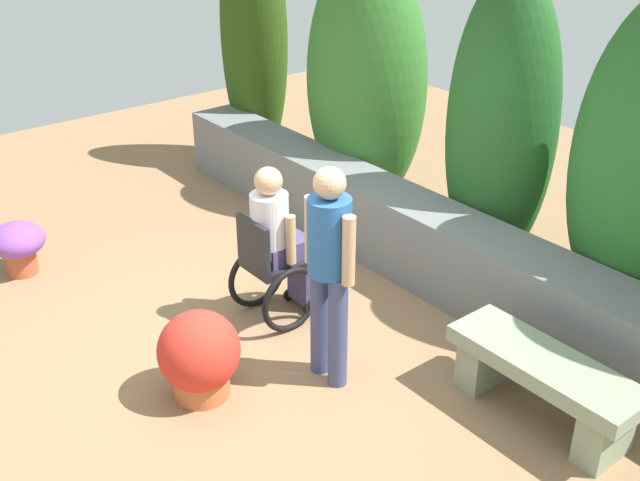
% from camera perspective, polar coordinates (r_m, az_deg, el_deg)
% --- Properties ---
extents(ground_plane, '(12.58, 12.58, 0.00)m').
position_cam_1_polar(ground_plane, '(6.00, -4.18, -8.33)').
color(ground_plane, '#8F6C4B').
extents(stone_retaining_wall, '(7.15, 0.55, 0.71)m').
position_cam_1_polar(stone_retaining_wall, '(6.81, 8.12, -0.35)').
color(stone_retaining_wall, slate).
rests_on(stone_retaining_wall, ground).
extents(hedge_backdrop, '(7.40, 1.12, 3.03)m').
position_cam_1_polar(hedge_backdrop, '(6.67, 15.23, 8.24)').
color(hedge_backdrop, '#2A4813').
rests_on(hedge_backdrop, ground).
extents(stone_bench, '(1.34, 0.45, 0.49)m').
position_cam_1_polar(stone_bench, '(5.41, 16.13, -9.76)').
color(stone_bench, gray).
rests_on(stone_bench, ground).
extents(person_in_wheelchair, '(0.53, 0.66, 1.33)m').
position_cam_1_polar(person_in_wheelchair, '(6.13, -3.25, -0.63)').
color(person_in_wheelchair, black).
rests_on(person_in_wheelchair, ground).
extents(person_standing_companion, '(0.49, 0.30, 1.65)m').
position_cam_1_polar(person_standing_companion, '(5.24, 0.68, -1.65)').
color(person_standing_companion, '#3E4772').
rests_on(person_standing_companion, ground).
extents(flower_pot_purple_near, '(0.58, 0.58, 0.66)m').
position_cam_1_polar(flower_pot_purple_near, '(5.47, -8.90, -8.45)').
color(flower_pot_purple_near, '#C06235').
rests_on(flower_pot_purple_near, ground).
extents(flower_pot_red_accent, '(0.49, 0.49, 0.49)m').
position_cam_1_polar(flower_pot_red_accent, '(7.41, -21.41, -0.24)').
color(flower_pot_red_accent, '#B25130').
rests_on(flower_pot_red_accent, ground).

